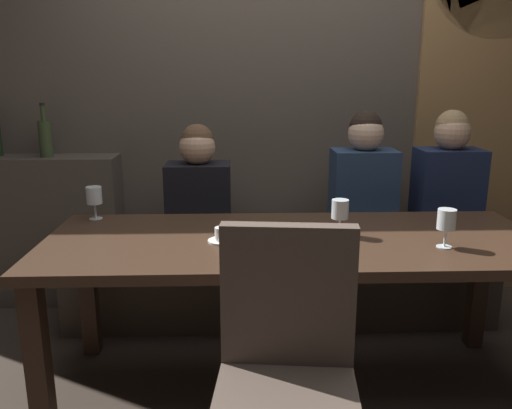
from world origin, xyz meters
TOP-DOWN VIEW (x-y plane):
  - ground at (0.00, 0.00)m, footprint 9.00×9.00m
  - back_wall_tiled at (0.00, 1.22)m, footprint 6.00×0.12m
  - arched_door at (1.35, 1.15)m, footprint 0.90×0.05m
  - back_counter at (-1.55, 1.04)m, footprint 1.10×0.28m
  - dining_table at (0.00, 0.00)m, footprint 2.20×0.84m
  - banquette_bench at (0.00, 0.70)m, footprint 2.50×0.44m
  - chair_near_side at (-0.10, -0.72)m, footprint 0.48×0.48m
  - diner_redhead at (-0.47, 0.68)m, footprint 0.36×0.24m
  - diner_bearded at (0.47, 0.70)m, footprint 0.36×0.24m
  - diner_far_end at (0.96, 0.69)m, footprint 0.36×0.24m
  - wine_bottle_pale_label at (-1.42, 1.01)m, footprint 0.08×0.08m
  - wine_glass_end_left at (-0.96, 0.34)m, footprint 0.08×0.08m
  - wine_glass_far_right at (0.61, -0.15)m, footprint 0.08×0.08m
  - wine_glass_end_right at (0.20, 0.03)m, footprint 0.08×0.08m
  - espresso_cup at (-0.32, -0.05)m, footprint 0.12×0.12m

SIDE VIEW (x-z plane):
  - ground at x=0.00m, z-range 0.00..0.00m
  - banquette_bench at x=0.00m, z-range 0.00..0.45m
  - back_counter at x=-1.55m, z-range 0.00..0.95m
  - chair_near_side at x=-0.10m, z-range 0.07..1.05m
  - dining_table at x=0.00m, z-range 0.28..1.02m
  - espresso_cup at x=-0.32m, z-range 0.73..0.80m
  - diner_redhead at x=-0.47m, z-range 0.43..1.16m
  - diner_bearded at x=0.47m, z-range 0.43..1.23m
  - diner_far_end at x=0.96m, z-range 0.43..1.23m
  - wine_glass_end_left at x=-0.96m, z-range 0.77..0.93m
  - wine_glass_end_right at x=0.20m, z-range 0.77..0.93m
  - wine_glass_far_right at x=0.61m, z-range 0.77..0.94m
  - wine_bottle_pale_label at x=-1.42m, z-range 0.91..1.23m
  - arched_door at x=1.35m, z-range 0.09..2.64m
  - back_wall_tiled at x=0.00m, z-range 0.00..3.00m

